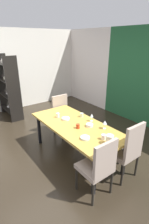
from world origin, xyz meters
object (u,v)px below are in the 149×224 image
(serving_bowl_north, at_px, (66,119))
(cup_front, at_px, (82,115))
(serving_bowl_right, at_px, (90,125))
(pitcher_west, at_px, (110,140))
(cup_rear, at_px, (58,115))
(cup_near_window, at_px, (104,137))
(dining_table, at_px, (76,128))
(wine_glass_center, at_px, (92,116))
(display_shelf, at_px, (8,86))
(chair_right_far, at_px, (127,149))
(chair_left_far, at_px, (63,114))
(serving_bowl_near_shelf, at_px, (85,138))
(chair_right_near, at_px, (99,166))
(cup_south, at_px, (78,126))
(wine_glass_corner, at_px, (105,123))

(serving_bowl_north, xyz_separation_m, cup_front, (0.10, 0.34, 0.02))
(serving_bowl_right, relative_size, pitcher_west, 0.87)
(serving_bowl_north, relative_size, cup_rear, 1.70)
(cup_near_window, bearing_deg, serving_bowl_right, 165.59)
(dining_table, bearing_deg, serving_bowl_right, 35.93)
(dining_table, xyz_separation_m, serving_bowl_right, (0.21, 0.15, 0.10))
(wine_glass_center, height_order, cup_front, wine_glass_center)
(display_shelf, bearing_deg, wine_glass_center, 13.10)
(chair_right_far, relative_size, cup_near_window, 12.30)
(chair_left_far, bearing_deg, serving_bowl_north, 61.88)
(serving_bowl_near_shelf, xyz_separation_m, cup_rear, (-0.98, 0.09, 0.03))
(dining_table, bearing_deg, serving_bowl_near_shelf, -21.32)
(chair_left_far, height_order, cup_near_window, chair_left_far)
(wine_glass_center, relative_size, cup_near_window, 1.83)
(chair_right_near, xyz_separation_m, chair_right_far, (0.00, 0.63, 0.02))
(serving_bowl_right, relative_size, serving_bowl_north, 0.82)
(display_shelf, distance_m, cup_front, 2.74)
(dining_table, height_order, cup_south, cup_south)
(cup_near_window, xyz_separation_m, cup_rear, (-1.18, -0.13, 0.01))
(display_shelf, xyz_separation_m, cup_front, (2.65, 0.65, -0.16))
(chair_right_far, relative_size, cup_front, 12.68)
(display_shelf, bearing_deg, cup_front, 13.79)
(chair_right_near, height_order, cup_near_window, chair_right_near)
(wine_glass_corner, bearing_deg, pitcher_west, -37.35)
(chair_right_far, distance_m, wine_glass_corner, 0.59)
(wine_glass_center, height_order, serving_bowl_north, wine_glass_center)
(display_shelf, height_order, serving_bowl_near_shelf, display_shelf)
(chair_left_far, height_order, chair_right_near, chair_right_near)
(serving_bowl_near_shelf, height_order, cup_south, cup_south)
(cup_rear, bearing_deg, cup_near_window, 6.47)
(chair_right_near, xyz_separation_m, wine_glass_corner, (-0.51, 0.63, 0.30))
(serving_bowl_right, distance_m, cup_near_window, 0.50)
(chair_right_near, bearing_deg, cup_near_window, 36.73)
(chair_left_far, distance_m, cup_rear, 0.67)
(chair_right_far, bearing_deg, serving_bowl_north, 105.42)
(cup_near_window, bearing_deg, chair_right_far, 47.15)
(chair_left_far, bearing_deg, chair_right_far, 90.00)
(chair_left_far, height_order, serving_bowl_near_shelf, chair_left_far)
(cup_south, bearing_deg, pitcher_west, 5.93)
(display_shelf, distance_m, serving_bowl_right, 3.12)
(wine_glass_center, distance_m, cup_south, 0.42)
(display_shelf, bearing_deg, chair_right_near, 0.37)
(serving_bowl_north, relative_size, cup_south, 2.00)
(dining_table, xyz_separation_m, serving_bowl_north, (-0.30, -0.03, 0.10))
(chair_right_far, bearing_deg, display_shelf, 99.79)
(dining_table, relative_size, serving_bowl_north, 12.41)
(cup_near_window, bearing_deg, cup_rear, -173.53)
(display_shelf, xyz_separation_m, serving_bowl_near_shelf, (3.36, 0.15, -0.19))
(serving_bowl_right, xyz_separation_m, cup_rear, (-0.70, -0.26, 0.02))
(wine_glass_corner, bearing_deg, chair_left_far, 179.85)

